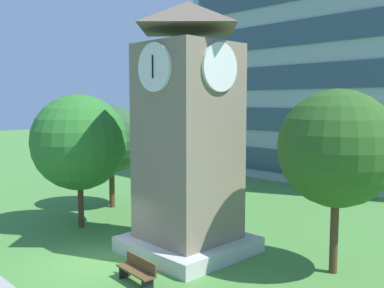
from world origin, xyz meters
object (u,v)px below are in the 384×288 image
at_px(tree_streetside, 79,142).
at_px(tree_near_tower, 337,148).
at_px(clock_tower, 188,143).
at_px(tree_by_building, 111,139).
at_px(park_bench, 137,270).

relative_size(tree_streetside, tree_near_tower, 0.99).
xyz_separation_m(clock_tower, tree_by_building, (-8.57, 1.99, -0.50)).
distance_m(park_bench, tree_by_building, 11.67).
xyz_separation_m(tree_streetside, tree_near_tower, (11.53, 3.62, 0.33)).
xyz_separation_m(tree_streetside, tree_by_building, (-2.34, 3.38, -0.21)).
xyz_separation_m(clock_tower, tree_streetside, (-6.22, -1.39, -0.29)).
height_order(park_bench, tree_streetside, tree_streetside).
height_order(tree_streetside, tree_near_tower, tree_near_tower).
bearing_deg(tree_streetside, tree_by_building, 124.71).
bearing_deg(clock_tower, tree_streetside, -167.40).
xyz_separation_m(tree_by_building, tree_near_tower, (13.87, 0.23, 0.53)).
bearing_deg(park_bench, tree_by_building, 150.63).
bearing_deg(park_bench, tree_streetside, 164.26).
relative_size(tree_by_building, tree_near_tower, 0.90).
bearing_deg(tree_by_building, clock_tower, -13.09).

